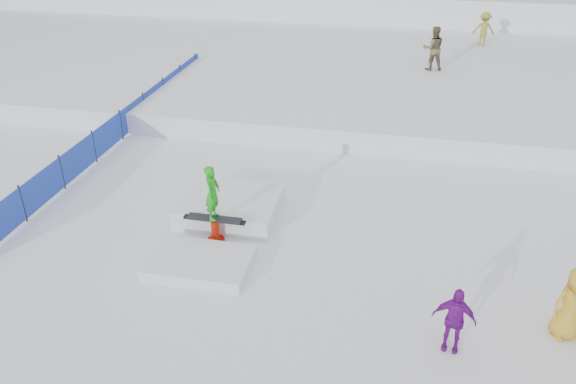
% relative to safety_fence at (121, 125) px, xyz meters
% --- Properties ---
extents(ground, '(120.00, 120.00, 0.00)m').
position_rel_safety_fence_xyz_m(ground, '(6.50, -6.60, -0.55)').
color(ground, white).
extents(snow_midrise, '(50.00, 18.00, 0.80)m').
position_rel_safety_fence_xyz_m(snow_midrise, '(6.50, 9.40, -0.15)').
color(snow_midrise, white).
rests_on(snow_midrise, ground).
extents(safety_fence, '(0.05, 16.00, 1.10)m').
position_rel_safety_fence_xyz_m(safety_fence, '(0.00, 0.00, 0.00)').
color(safety_fence, '#2340B8').
rests_on(safety_fence, ground).
extents(walker_olive, '(1.05, 0.90, 1.88)m').
position_rel_safety_fence_xyz_m(walker_olive, '(10.77, 8.28, 1.19)').
color(walker_olive, brown).
rests_on(walker_olive, snow_midrise).
extents(walker_ygreen, '(1.11, 0.69, 1.66)m').
position_rel_safety_fence_xyz_m(walker_ygreen, '(13.35, 13.12, 1.08)').
color(walker_ygreen, olive).
rests_on(walker_ygreen, snow_midrise).
extents(spectator_purple, '(0.88, 0.46, 1.43)m').
position_rel_safety_fence_xyz_m(spectator_purple, '(11.00, -8.22, 0.16)').
color(spectator_purple, '#781392').
rests_on(spectator_purple, ground).
extents(spectator_yellow, '(0.90, 0.72, 1.62)m').
position_rel_safety_fence_xyz_m(spectator_yellow, '(13.28, -7.39, 0.26)').
color(spectator_yellow, gold).
rests_on(spectator_yellow, ground).
extents(jib_rail_feature, '(2.60, 4.40, 2.11)m').
position_rel_safety_fence_xyz_m(jib_rail_feature, '(5.32, -4.98, -0.25)').
color(jib_rail_feature, white).
rests_on(jib_rail_feature, ground).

